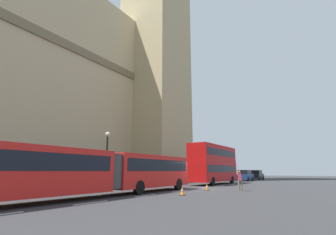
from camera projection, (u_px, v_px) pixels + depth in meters
ground_plane at (197, 189)px, 23.07m from camera, size 160.00×160.00×0.00m
lane_centre_marking at (180, 191)px, 20.50m from camera, size 29.80×0.16×0.01m
articulated_bus at (106, 170)px, 16.67m from camera, size 18.50×2.54×2.90m
double_decker_bus at (214, 163)px, 32.16m from camera, size 10.50×2.54×4.90m
sedan_lead at (245, 175)px, 42.48m from camera, size 4.40×1.86×1.85m
sedan_trailing at (257, 175)px, 48.49m from camera, size 4.40×1.86×1.85m
traffic_cone_west at (182, 191)px, 17.07m from camera, size 0.36×0.36×0.58m
traffic_cone_middle at (207, 187)px, 21.49m from camera, size 0.36×0.36×0.58m
street_lamp at (107, 156)px, 22.79m from camera, size 0.44×0.44×5.27m
pedestrian_near_cones at (240, 180)px, 20.85m from camera, size 0.46×0.37×1.69m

